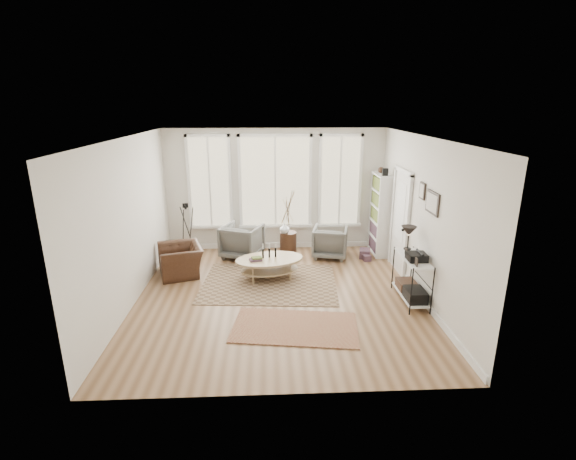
{
  "coord_description": "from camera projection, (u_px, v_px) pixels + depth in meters",
  "views": [
    {
      "loc": [
        -0.17,
        -7.08,
        3.46
      ],
      "look_at": [
        0.2,
        0.6,
        1.1
      ],
      "focal_mm": 26.0,
      "sensor_mm": 36.0,
      "label": 1
    }
  ],
  "objects": [
    {
      "name": "armchair_left",
      "position": [
        242.0,
        241.0,
        9.64
      ],
      "size": [
        1.08,
        1.1,
        0.78
      ],
      "primitive_type": "imported",
      "rotation": [
        0.0,
        0.0,
        2.78
      ],
      "color": "#60615C",
      "rests_on": "ground"
    },
    {
      "name": "rug_main",
      "position": [
        269.0,
        283.0,
        8.33
      ],
      "size": [
        2.78,
        2.17,
        0.01
      ],
      "primitive_type": "cube",
      "rotation": [
        0.0,
        0.0,
        -0.08
      ],
      "color": "brown",
      "rests_on": "ground"
    },
    {
      "name": "side_table",
      "position": [
        288.0,
        224.0,
        9.57
      ],
      "size": [
        0.39,
        0.39,
        1.63
      ],
      "color": "#3B2418",
      "rests_on": "ground"
    },
    {
      "name": "bay_window",
      "position": [
        275.0,
        184.0,
        9.91
      ],
      "size": [
        4.14,
        0.12,
        2.24
      ],
      "color": "#D3C484",
      "rests_on": "ground"
    },
    {
      "name": "coffee_table",
      "position": [
        269.0,
        263.0,
        8.46
      ],
      "size": [
        1.54,
        1.16,
        0.63
      ],
      "color": "tan",
      "rests_on": "ground"
    },
    {
      "name": "low_shelf",
      "position": [
        412.0,
        274.0,
        7.46
      ],
      "size": [
        0.38,
        1.08,
        1.3
      ],
      "color": "white",
      "rests_on": "ground"
    },
    {
      "name": "rug_runner",
      "position": [
        295.0,
        327.0,
        6.68
      ],
      "size": [
        2.12,
        1.37,
        0.01
      ],
      "primitive_type": "cube",
      "rotation": [
        0.0,
        0.0,
        -0.14
      ],
      "color": "maroon",
      "rests_on": "ground"
    },
    {
      "name": "accent_chair",
      "position": [
        181.0,
        260.0,
        8.69
      ],
      "size": [
        1.17,
        1.09,
        0.62
      ],
      "primitive_type": "imported",
      "rotation": [
        0.0,
        0.0,
        -1.26
      ],
      "color": "#3B2418",
      "rests_on": "ground"
    },
    {
      "name": "bookcase",
      "position": [
        380.0,
        214.0,
        9.74
      ],
      "size": [
        0.31,
        0.85,
        2.06
      ],
      "color": "white",
      "rests_on": "ground"
    },
    {
      "name": "vase",
      "position": [
        285.0,
        228.0,
        9.54
      ],
      "size": [
        0.25,
        0.25,
        0.23
      ],
      "primitive_type": "imported",
      "rotation": [
        0.0,
        0.0,
        0.14
      ],
      "color": "silver",
      "rests_on": "side_table"
    },
    {
      "name": "room",
      "position": [
        279.0,
        222.0,
        7.39
      ],
      "size": [
        5.5,
        5.54,
        2.9
      ],
      "color": "#926C4B",
      "rests_on": "ground"
    },
    {
      "name": "door",
      "position": [
        400.0,
        220.0,
        8.67
      ],
      "size": [
        0.09,
        1.06,
        2.22
      ],
      "color": "silver",
      "rests_on": "ground"
    },
    {
      "name": "book_stack_near",
      "position": [
        365.0,
        253.0,
        9.68
      ],
      "size": [
        0.3,
        0.35,
        0.2
      ],
      "primitive_type": "cube",
      "rotation": [
        0.0,
        0.0,
        -0.22
      ],
      "color": "maroon",
      "rests_on": "ground"
    },
    {
      "name": "armchair_right",
      "position": [
        330.0,
        242.0,
        9.67
      ],
      "size": [
        0.92,
        0.94,
        0.72
      ],
      "primitive_type": "imported",
      "rotation": [
        0.0,
        0.0,
        2.92
      ],
      "color": "#60615C",
      "rests_on": "ground"
    },
    {
      "name": "wall_art",
      "position": [
        430.0,
        199.0,
        7.1
      ],
      "size": [
        0.04,
        0.88,
        0.44
      ],
      "color": "black",
      "rests_on": "ground"
    },
    {
      "name": "book_stack_far",
      "position": [
        366.0,
        258.0,
        9.51
      ],
      "size": [
        0.2,
        0.23,
        0.14
      ],
      "primitive_type": "cube",
      "rotation": [
        0.0,
        0.0,
        0.15
      ],
      "color": "maroon",
      "rests_on": "ground"
    },
    {
      "name": "tripod_camera",
      "position": [
        187.0,
        232.0,
        9.66
      ],
      "size": [
        0.44,
        0.44,
        1.26
      ],
      "color": "black",
      "rests_on": "ground"
    }
  ]
}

